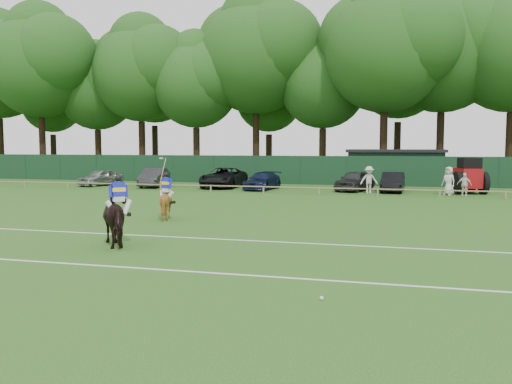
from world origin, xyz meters
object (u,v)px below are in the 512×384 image
(estate_black, at_px, (393,182))
(spectator_left, at_px, (369,180))
(polo_ball, at_px, (322,298))
(hatch_grey, at_px, (355,181))
(tractor, at_px, (468,177))
(horse_dark, at_px, (119,218))
(spectator_right, at_px, (449,181))
(spectator_mid, at_px, (464,185))
(suv_black, at_px, (224,178))
(sedan_navy, at_px, (262,181))
(utility_shed, at_px, (396,166))
(sedan_silver, at_px, (100,177))
(horse_chestnut, at_px, (167,202))
(sedan_grey, at_px, (154,178))

(estate_black, relative_size, spectator_left, 2.28)
(polo_ball, bearing_deg, hatch_grey, 93.40)
(spectator_left, relative_size, tractor, 0.56)
(horse_dark, xyz_separation_m, spectator_right, (12.38, 22.57, 0.03))
(polo_ball, bearing_deg, tractor, 78.10)
(horse_dark, xyz_separation_m, estate_black, (8.65, 24.25, -0.23))
(hatch_grey, xyz_separation_m, estate_black, (2.74, -0.16, -0.05))
(horse_dark, height_order, spectator_mid, horse_dark)
(suv_black, distance_m, sedan_navy, 3.65)
(polo_ball, distance_m, utility_shed, 37.80)
(spectator_left, xyz_separation_m, utility_shed, (1.70, 10.23, 0.58))
(horse_dark, bearing_deg, polo_ball, 105.78)
(spectator_left, bearing_deg, sedan_silver, 162.70)
(polo_ball, bearing_deg, horse_chestnut, 128.15)
(horse_dark, bearing_deg, sedan_grey, -108.94)
(polo_ball, bearing_deg, estate_black, 88.02)
(horse_dark, distance_m, estate_black, 25.75)
(suv_black, xyz_separation_m, spectator_left, (11.64, -2.20, 0.15))
(sedan_silver, bearing_deg, utility_shed, 38.19)
(spectator_right, bearing_deg, hatch_grey, -158.82)
(spectator_left, xyz_separation_m, polo_ball, (0.61, -27.52, -0.91))
(polo_ball, height_order, utility_shed, utility_shed)
(sedan_navy, xyz_separation_m, tractor, (14.89, 0.40, 0.53))
(horse_chestnut, bearing_deg, tractor, -103.04)
(polo_ball, bearing_deg, suv_black, 112.40)
(sedan_grey, bearing_deg, suv_black, -2.44)
(spectator_right, bearing_deg, spectator_mid, 12.67)
(sedan_silver, distance_m, spectator_mid, 28.70)
(sedan_grey, bearing_deg, utility_shed, 14.21)
(horse_dark, relative_size, sedan_grey, 0.48)
(spectator_mid, relative_size, utility_shed, 0.19)
(sedan_grey, xyz_separation_m, hatch_grey, (16.24, 0.31, -0.00))
(sedan_navy, bearing_deg, estate_black, 8.13)
(sedan_grey, xyz_separation_m, estate_black, (18.98, 0.15, -0.05))
(spectator_left, xyz_separation_m, spectator_right, (5.35, -0.16, 0.02))
(tractor, bearing_deg, suv_black, 163.62)
(horse_dark, relative_size, hatch_grey, 0.50)
(polo_ball, bearing_deg, spectator_mid, 78.05)
(horse_dark, relative_size, spectator_left, 1.17)
(suv_black, bearing_deg, spectator_left, -10.95)
(tractor, bearing_deg, horse_dark, -133.95)
(horse_chestnut, bearing_deg, hatch_grey, -84.63)
(spectator_mid, bearing_deg, horse_dark, -109.13)
(estate_black, relative_size, tractor, 1.28)
(horse_dark, xyz_separation_m, sedan_navy, (-1.11, 23.91, -0.28))
(spectator_left, bearing_deg, spectator_right, -15.57)
(sedan_grey, height_order, tractor, tractor)
(tractor, bearing_deg, sedan_grey, 166.07)
(horse_chestnut, bearing_deg, polo_ball, 155.05)
(horse_dark, xyz_separation_m, horse_chestnut, (-1.18, 6.44, -0.15))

